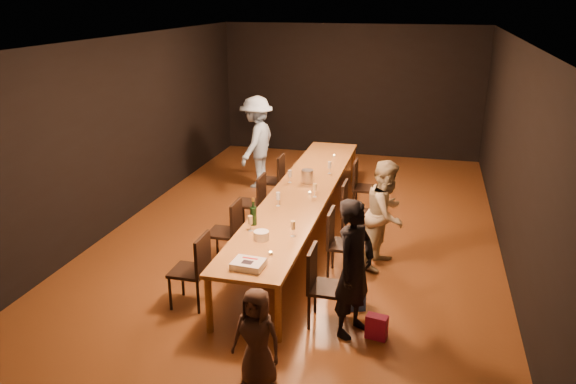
% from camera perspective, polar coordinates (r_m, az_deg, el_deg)
% --- Properties ---
extents(ground, '(10.00, 10.00, 0.00)m').
position_cam_1_polar(ground, '(8.93, 1.42, -4.35)').
color(ground, '#4B2D12').
rests_on(ground, ground).
extents(room_shell, '(6.04, 10.04, 3.02)m').
position_cam_1_polar(room_shell, '(8.32, 1.54, 8.86)').
color(room_shell, black).
rests_on(room_shell, ground).
extents(table, '(0.90, 6.00, 0.75)m').
position_cam_1_polar(table, '(8.68, 1.45, -0.11)').
color(table, brown).
rests_on(table, ground).
extents(chair_right_0, '(0.42, 0.42, 0.93)m').
position_cam_1_polar(chair_right_0, '(6.47, 4.08, -9.61)').
color(chair_right_0, black).
rests_on(chair_right_0, ground).
extents(chair_right_1, '(0.42, 0.42, 0.93)m').
position_cam_1_polar(chair_right_1, '(7.53, 5.73, -5.29)').
color(chair_right_1, black).
rests_on(chair_right_1, ground).
extents(chair_right_2, '(0.42, 0.42, 0.93)m').
position_cam_1_polar(chair_right_2, '(8.62, 6.96, -2.05)').
color(chair_right_2, black).
rests_on(chair_right_2, ground).
extents(chair_right_3, '(0.42, 0.42, 0.93)m').
position_cam_1_polar(chair_right_3, '(9.75, 7.90, 0.45)').
color(chair_right_3, black).
rests_on(chair_right_3, ground).
extents(chair_left_0, '(0.42, 0.42, 0.93)m').
position_cam_1_polar(chair_left_0, '(6.92, -10.02, -7.81)').
color(chair_left_0, black).
rests_on(chair_left_0, ground).
extents(chair_left_1, '(0.42, 0.42, 0.93)m').
position_cam_1_polar(chair_left_1, '(7.92, -6.53, -4.02)').
color(chair_left_1, black).
rests_on(chair_left_1, ground).
extents(chair_left_2, '(0.42, 0.42, 0.93)m').
position_cam_1_polar(chair_left_2, '(8.97, -3.86, -1.09)').
color(chair_left_2, black).
rests_on(chair_left_2, ground).
extents(chair_left_3, '(0.42, 0.42, 0.93)m').
position_cam_1_polar(chair_left_3, '(10.05, -1.76, 1.23)').
color(chair_left_3, black).
rests_on(chair_left_3, ground).
extents(woman_birthday, '(0.59, 0.68, 1.58)m').
position_cam_1_polar(woman_birthday, '(6.19, 6.74, -7.71)').
color(woman_birthday, black).
rests_on(woman_birthday, ground).
extents(woman_tan, '(0.77, 0.88, 1.52)m').
position_cam_1_polar(woman_tan, '(7.81, 9.91, -2.22)').
color(woman_tan, '#C5B994').
rests_on(woman_tan, ground).
extents(man_blue, '(0.78, 1.22, 1.79)m').
position_cam_1_polar(man_blue, '(10.96, -3.20, 5.07)').
color(man_blue, '#90B6DF').
rests_on(man_blue, ground).
extents(child, '(0.54, 0.40, 1.02)m').
position_cam_1_polar(child, '(5.53, -3.19, -14.57)').
color(child, '#432F25').
rests_on(child, ground).
extents(gift_bag_red, '(0.25, 0.17, 0.28)m').
position_cam_1_polar(gift_bag_red, '(6.43, 8.99, -13.39)').
color(gift_bag_red, '#C21D57').
rests_on(gift_bag_red, ground).
extents(gift_bag_blue, '(0.27, 0.22, 0.29)m').
position_cam_1_polar(gift_bag_blue, '(6.93, 6.86, -10.67)').
color(gift_bag_blue, '#244D9C').
rests_on(gift_bag_blue, ground).
extents(birthday_cake, '(0.36, 0.30, 0.08)m').
position_cam_1_polar(birthday_cake, '(6.25, -4.05, -7.33)').
color(birthday_cake, white).
rests_on(birthday_cake, table).
extents(plate_stack, '(0.21, 0.21, 0.11)m').
position_cam_1_polar(plate_stack, '(6.92, -2.73, -4.42)').
color(plate_stack, white).
rests_on(plate_stack, table).
extents(champagne_bottle, '(0.10, 0.10, 0.37)m').
position_cam_1_polar(champagne_bottle, '(7.31, -3.54, -1.98)').
color(champagne_bottle, black).
rests_on(champagne_bottle, table).
extents(ice_bucket, '(0.25, 0.25, 0.21)m').
position_cam_1_polar(ice_bucket, '(8.98, 1.98, 1.61)').
color(ice_bucket, '#B9B9BE').
rests_on(ice_bucket, table).
extents(wineglass_0, '(0.06, 0.06, 0.21)m').
position_cam_1_polar(wineglass_0, '(7.16, -3.85, -3.19)').
color(wineglass_0, beige).
rests_on(wineglass_0, table).
extents(wineglass_1, '(0.06, 0.06, 0.21)m').
position_cam_1_polar(wineglass_1, '(6.98, 0.50, -3.76)').
color(wineglass_1, beige).
rests_on(wineglass_1, table).
extents(wineglass_2, '(0.06, 0.06, 0.21)m').
position_cam_1_polar(wineglass_2, '(7.98, -1.01, -0.73)').
color(wineglass_2, silver).
rests_on(wineglass_2, table).
extents(wineglass_3, '(0.06, 0.06, 0.21)m').
position_cam_1_polar(wineglass_3, '(8.34, 2.73, 0.17)').
color(wineglass_3, beige).
rests_on(wineglass_3, table).
extents(wineglass_4, '(0.06, 0.06, 0.21)m').
position_cam_1_polar(wineglass_4, '(8.98, 0.19, 1.59)').
color(wineglass_4, silver).
rests_on(wineglass_4, table).
extents(wineglass_5, '(0.06, 0.06, 0.21)m').
position_cam_1_polar(wineglass_5, '(9.46, 4.24, 2.48)').
color(wineglass_5, silver).
rests_on(wineglass_5, table).
extents(tealight_near, '(0.05, 0.05, 0.03)m').
position_cam_1_polar(tealight_near, '(6.55, -1.79, -6.24)').
color(tealight_near, '#B2B7B2').
rests_on(tealight_near, table).
extents(tealight_mid, '(0.05, 0.05, 0.03)m').
position_cam_1_polar(tealight_mid, '(8.49, 2.22, -0.11)').
color(tealight_mid, '#B2B7B2').
rests_on(tealight_mid, table).
extents(tealight_far, '(0.05, 0.05, 0.03)m').
position_cam_1_polar(tealight_far, '(10.50, 4.69, 3.68)').
color(tealight_far, '#B2B7B2').
rests_on(tealight_far, table).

